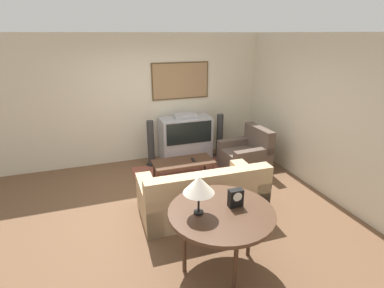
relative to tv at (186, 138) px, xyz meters
name	(u,v)px	position (x,y,z in m)	size (l,w,h in m)	color
ground_plane	(174,204)	(-0.78, -1.75, -0.50)	(12.00, 12.00, 0.00)	brown
wall_back	(146,99)	(-0.76, 0.38, 0.86)	(12.00, 0.10, 2.70)	beige
wall_right	(314,113)	(1.85, -1.75, 0.85)	(0.06, 12.00, 2.70)	beige
area_rug	(191,179)	(-0.20, -0.98, -0.49)	(2.09, 1.77, 0.01)	brown
tv	(186,138)	(0.00, 0.00, 0.00)	(1.11, 0.54, 1.06)	#9E9EA3
couch	(202,196)	(-0.41, -2.12, -0.20)	(1.92, 1.02, 0.84)	tan
armchair	(246,156)	(1.00, -0.93, -0.20)	(0.88, 0.89, 0.89)	brown
coffee_table	(183,163)	(-0.35, -0.94, -0.15)	(1.16, 0.54, 0.39)	#472D1E
console_table	(221,216)	(-0.63, -3.30, 0.23)	(1.22, 1.22, 0.79)	#472D1E
table_lamp	(199,185)	(-0.90, -3.26, 0.65)	(0.35, 0.35, 0.46)	black
mantel_clock	(236,198)	(-0.44, -3.26, 0.40)	(0.17, 0.10, 0.21)	black
remote	(193,160)	(-0.16, -0.96, -0.10)	(0.05, 0.16, 0.02)	black
speaker_tower_left	(151,145)	(-0.79, -0.07, -0.03)	(0.25, 0.25, 0.99)	black
speaker_tower_right	(220,137)	(0.79, -0.07, -0.03)	(0.25, 0.25, 0.99)	black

